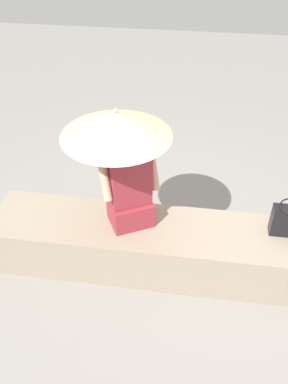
% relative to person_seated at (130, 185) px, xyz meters
% --- Properties ---
extents(ground_plane, '(14.00, 14.00, 0.00)m').
position_rel_person_seated_xyz_m(ground_plane, '(0.24, -0.04, -0.85)').
color(ground_plane, gray).
extents(stone_bench, '(2.91, 0.62, 0.46)m').
position_rel_person_seated_xyz_m(stone_bench, '(0.24, -0.04, -0.62)').
color(stone_bench, gray).
rests_on(stone_bench, ground).
extents(person_seated, '(0.51, 0.41, 0.90)m').
position_rel_person_seated_xyz_m(person_seated, '(0.00, 0.00, 0.00)').
color(person_seated, '#992D38').
rests_on(person_seated, stone_bench).
extents(parasol, '(0.81, 0.81, 1.10)m').
position_rel_person_seated_xyz_m(parasol, '(-0.07, -0.07, 0.59)').
color(parasol, '#B7B7BC').
rests_on(parasol, stone_bench).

